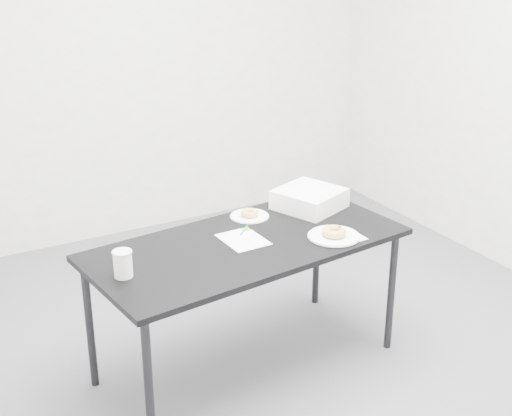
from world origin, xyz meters
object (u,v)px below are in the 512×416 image
donut_far (249,213)px  bakery_box (309,199)px  donut_near (334,232)px  scorecard (243,239)px  table (247,252)px  pen (244,230)px  coffee_cup (123,264)px  plate_far (249,216)px  plate_near (334,236)px

donut_far → bakery_box: bakery_box is taller
donut_near → donut_far: 0.50m
scorecard → bakery_box: 0.55m
table → donut_near: bearing=-29.2°
pen → coffee_cup: 0.72m
table → coffee_cup: 0.66m
donut_near → plate_far: bearing=118.0°
bakery_box → scorecard: bearing=179.7°
plate_near → donut_far: (-0.23, 0.44, 0.01)m
scorecard → donut_far: size_ratio=2.53×
plate_far → donut_far: donut_far is taller
pen → plate_near: size_ratio=0.44×
table → donut_far: 0.33m
coffee_cup → bakery_box: (1.16, 0.28, -0.01)m
coffee_cup → bakery_box: size_ratio=0.39×
bakery_box → coffee_cup: bearing=172.7°
scorecard → plate_far: (0.17, 0.24, 0.00)m
scorecard → plate_near: (0.40, -0.20, 0.01)m
table → donut_far: (0.16, 0.27, 0.08)m
donut_far → coffee_cup: bearing=-158.0°
donut_far → table: bearing=-121.3°
plate_far → coffee_cup: coffee_cup is taller
donut_near → donut_far: size_ratio=1.26×
scorecard → donut_far: (0.17, 0.24, 0.02)m
pen → donut_far: 0.20m
donut_near → plate_far: donut_near is taller
plate_far → plate_near: bearing=-62.0°
pen → bakery_box: bakery_box is taller
scorecard → pen: (0.05, 0.09, 0.00)m
plate_near → plate_far: (-0.23, 0.44, -0.00)m
plate_near → plate_far: 0.50m
donut_near → bakery_box: bearing=74.0°
donut_near → table: bearing=157.1°
donut_near → coffee_cup: size_ratio=0.98×
pen → plate_near: same height
bakery_box → donut_near: bearing=-126.8°
donut_near → plate_far: size_ratio=0.59×
plate_far → pen: bearing=-127.3°
scorecard → donut_far: bearing=53.3°
donut_far → coffee_cup: size_ratio=0.78×
pen → donut_near: donut_near is taller
table → scorecard: 0.06m
bakery_box → donut_far: bearing=151.2°
table → bakery_box: bearing=17.3°
plate_near → coffee_cup: (-1.05, 0.11, 0.06)m
scorecard → donut_near: size_ratio=2.01×
donut_near → plate_near: bearing=0.0°
plate_near → donut_near: bearing=0.0°
donut_far → bakery_box: (0.34, -0.05, 0.03)m
donut_far → plate_near: bearing=-62.0°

